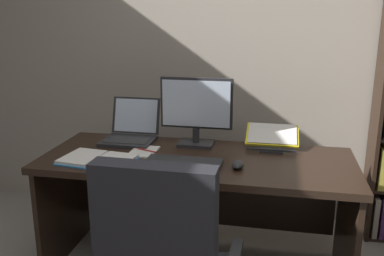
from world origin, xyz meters
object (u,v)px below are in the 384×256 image
at_px(desk, 199,183).
at_px(computer_mouse, 238,165).
at_px(monitor, 196,112).
at_px(keyboard, 184,162).
at_px(open_binder, 98,160).
at_px(notepad, 144,152).
at_px(reading_stand_with_book, 272,137).
at_px(pen, 147,150).
at_px(laptop, 131,132).

distance_m(desk, computer_mouse, 0.39).
height_order(monitor, keyboard, monitor).
xyz_separation_m(keyboard, computer_mouse, (0.30, 0.00, 0.01)).
relative_size(open_binder, notepad, 2.08).
relative_size(reading_stand_with_book, notepad, 1.54).
bearing_deg(pen, keyboard, -30.98).
bearing_deg(keyboard, desk, 76.91).
bearing_deg(reading_stand_with_book, pen, -159.73).
height_order(desk, monitor, monitor).
bearing_deg(computer_mouse, notepad, 164.89).
bearing_deg(pen, notepad, 180.00).
height_order(keyboard, pen, keyboard).
bearing_deg(desk, monitor, 107.28).
bearing_deg(pen, reading_stand_with_book, 20.27).
bearing_deg(desk, laptop, 160.96).
distance_m(monitor, open_binder, 0.67).
bearing_deg(keyboard, reading_stand_with_book, 42.27).
relative_size(laptop, open_binder, 0.77).
height_order(monitor, notepad, monitor).
relative_size(monitor, keyboard, 1.08).
relative_size(desk, notepad, 8.57).
xyz_separation_m(reading_stand_with_book, notepad, (-0.75, -0.27, -0.06)).
height_order(reading_stand_with_book, notepad, reading_stand_with_book).
bearing_deg(monitor, pen, -141.50).
distance_m(notepad, pen, 0.02).
distance_m(laptop, reading_stand_with_book, 0.91).
distance_m(monitor, keyboard, 0.42).
relative_size(monitor, computer_mouse, 4.35).
relative_size(desk, reading_stand_with_book, 5.56).
bearing_deg(reading_stand_with_book, notepad, -160.23).
xyz_separation_m(computer_mouse, pen, (-0.56, 0.16, -0.01)).
distance_m(monitor, pen, 0.39).
relative_size(keyboard, reading_stand_with_book, 1.30).
bearing_deg(monitor, open_binder, -139.55).
distance_m(keyboard, open_binder, 0.49).
distance_m(reading_stand_with_book, pen, 0.78).
bearing_deg(desk, pen, -170.51).
relative_size(computer_mouse, reading_stand_with_book, 0.32).
height_order(laptop, keyboard, laptop).
distance_m(desk, laptop, 0.57).
height_order(laptop, open_binder, laptop).
relative_size(monitor, notepad, 2.16).
xyz_separation_m(computer_mouse, notepad, (-0.58, 0.16, -0.02)).
relative_size(desk, pen, 12.86).
xyz_separation_m(laptop, notepad, (0.15, -0.22, -0.05)).
xyz_separation_m(monitor, laptop, (-0.44, 0.01, -0.16)).
xyz_separation_m(desk, computer_mouse, (0.25, -0.21, 0.21)).
height_order(keyboard, computer_mouse, computer_mouse).
relative_size(laptop, reading_stand_with_book, 1.04).
relative_size(reading_stand_with_book, pen, 2.31).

